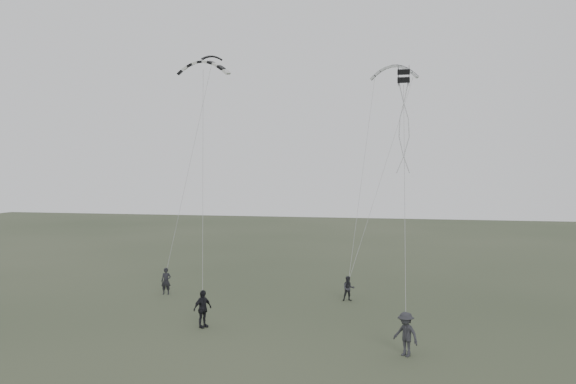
% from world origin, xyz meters
% --- Properties ---
extents(ground, '(140.00, 140.00, 0.00)m').
position_xyz_m(ground, '(0.00, 0.00, 0.00)').
color(ground, '#343E29').
rests_on(ground, ground).
extents(flyer_left, '(0.70, 0.53, 1.74)m').
position_xyz_m(flyer_left, '(-6.84, 5.29, 0.87)').
color(flyer_left, black).
rests_on(flyer_left, ground).
extents(flyer_right, '(0.87, 0.75, 1.54)m').
position_xyz_m(flyer_right, '(5.04, 5.96, 0.77)').
color(flyer_right, '#25252A').
rests_on(flyer_right, ground).
extents(flyer_center, '(0.97, 1.22, 1.93)m').
position_xyz_m(flyer_center, '(-1.67, -1.62, 0.97)').
color(flyer_center, black).
rests_on(flyer_center, ground).
extents(flyer_far, '(1.42, 1.32, 1.93)m').
position_xyz_m(flyer_far, '(8.59, -4.01, 0.96)').
color(flyer_far, '#28282D').
rests_on(flyer_far, ground).
extents(kite_dark_small, '(1.61, 1.18, 0.62)m').
position_xyz_m(kite_dark_small, '(-5.48, 10.50, 16.47)').
color(kite_dark_small, black).
rests_on(kite_dark_small, flyer_left).
extents(kite_pale_large, '(3.63, 1.35, 1.60)m').
position_xyz_m(kite_pale_large, '(7.49, 14.13, 15.90)').
color(kite_pale_large, '#B3B6B8').
rests_on(kite_pale_large, flyer_right).
extents(kite_striped, '(3.31, 1.52, 1.38)m').
position_xyz_m(kite_striped, '(-3.67, 3.90, 14.75)').
color(kite_striped, black).
rests_on(kite_striped, flyer_center).
extents(kite_box, '(0.68, 0.82, 0.86)m').
position_xyz_m(kite_box, '(8.35, 3.01, 13.30)').
color(kite_box, black).
rests_on(kite_box, flyer_far).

